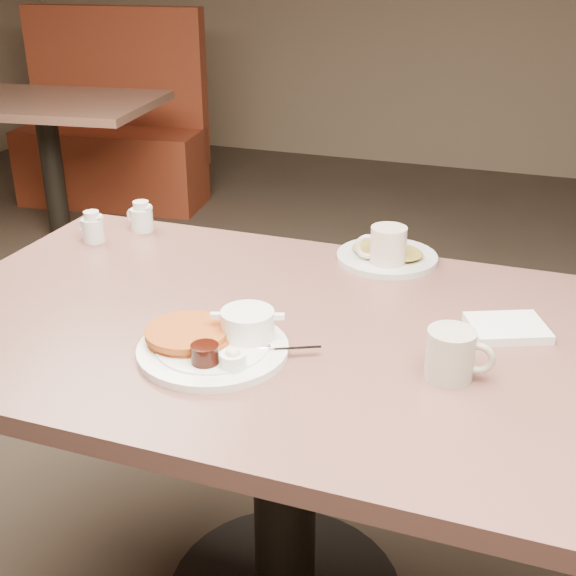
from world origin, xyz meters
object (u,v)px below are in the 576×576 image
(coffee_mug_near, at_px, (452,354))
(creamer_right, at_px, (142,217))
(main_plate, at_px, (216,340))
(hash_plate, at_px, (387,255))
(creamer_left, at_px, (93,228))
(booth_back_left, at_px, (107,137))
(diner_table, at_px, (285,396))
(coffee_mug_far, at_px, (387,248))

(coffee_mug_near, bearing_deg, creamer_right, 152.05)
(main_plate, relative_size, coffee_mug_near, 3.05)
(creamer_right, relative_size, hash_plate, 0.32)
(creamer_left, relative_size, hash_plate, 0.31)
(creamer_left, height_order, creamer_right, same)
(booth_back_left, bearing_deg, creamer_left, -57.79)
(creamer_left, height_order, booth_back_left, booth_back_left)
(creamer_right, bearing_deg, booth_back_left, 124.97)
(diner_table, xyz_separation_m, creamer_left, (-0.61, 0.26, 0.21))
(coffee_mug_far, relative_size, creamer_left, 1.48)
(creamer_left, height_order, hash_plate, creamer_left)
(hash_plate, bearing_deg, booth_back_left, 135.50)
(main_plate, distance_m, coffee_mug_near, 0.43)
(coffee_mug_near, height_order, booth_back_left, booth_back_left)
(diner_table, height_order, booth_back_left, booth_back_left)
(booth_back_left, bearing_deg, creamer_right, -55.03)
(creamer_left, bearing_deg, coffee_mug_far, 6.52)
(hash_plate, bearing_deg, creamer_right, -178.55)
(creamer_right, distance_m, booth_back_left, 2.60)
(creamer_right, distance_m, hash_plate, 0.65)
(diner_table, relative_size, creamer_left, 17.66)
(coffee_mug_far, distance_m, booth_back_left, 3.04)
(creamer_right, height_order, hash_plate, creamer_right)
(hash_plate, xyz_separation_m, booth_back_left, (-2.12, 2.09, -0.35))
(coffee_mug_near, relative_size, coffee_mug_far, 0.96)
(diner_table, distance_m, coffee_mug_near, 0.41)
(diner_table, relative_size, main_plate, 4.07)
(coffee_mug_near, height_order, creamer_right, coffee_mug_near)
(coffee_mug_near, bearing_deg, main_plate, -172.75)
(booth_back_left, bearing_deg, coffee_mug_far, -45.00)
(creamer_left, relative_size, creamer_right, 0.97)
(main_plate, bearing_deg, creamer_right, 131.18)
(main_plate, xyz_separation_m, creamer_left, (-0.53, 0.41, 0.01))
(main_plate, distance_m, creamer_left, 0.67)
(creamer_left, bearing_deg, diner_table, -23.19)
(coffee_mug_far, xyz_separation_m, booth_back_left, (-2.13, 2.13, -0.39))
(coffee_mug_far, bearing_deg, hash_plate, 99.45)
(coffee_mug_near, relative_size, booth_back_left, 0.09)
(diner_table, height_order, hash_plate, hash_plate)
(creamer_right, relative_size, booth_back_left, 0.06)
(diner_table, distance_m, hash_plate, 0.45)
(coffee_mug_near, relative_size, creamer_left, 1.42)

